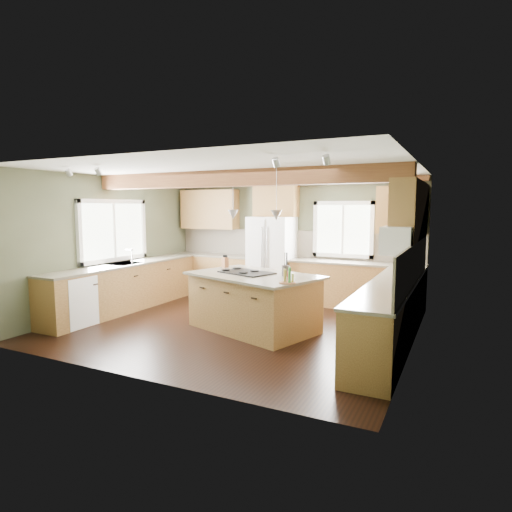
% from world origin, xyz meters
% --- Properties ---
extents(floor, '(5.60, 5.60, 0.00)m').
position_xyz_m(floor, '(0.00, 0.00, 0.00)').
color(floor, black).
rests_on(floor, ground).
extents(ceiling, '(5.60, 5.60, 0.00)m').
position_xyz_m(ceiling, '(0.00, 0.00, 2.60)').
color(ceiling, silver).
rests_on(ceiling, wall_back).
extents(wall_back, '(5.60, 0.00, 5.60)m').
position_xyz_m(wall_back, '(0.00, 2.50, 1.30)').
color(wall_back, '#434934').
rests_on(wall_back, ground).
extents(wall_left, '(0.00, 5.00, 5.00)m').
position_xyz_m(wall_left, '(-2.80, 0.00, 1.30)').
color(wall_left, '#434934').
rests_on(wall_left, ground).
extents(wall_right, '(0.00, 5.00, 5.00)m').
position_xyz_m(wall_right, '(2.80, 0.00, 1.30)').
color(wall_right, '#434934').
rests_on(wall_right, ground).
extents(ceiling_beam, '(5.55, 0.26, 0.26)m').
position_xyz_m(ceiling_beam, '(0.00, -0.07, 2.47)').
color(ceiling_beam, '#5F2E1B').
rests_on(ceiling_beam, ceiling).
extents(soffit_trim, '(5.55, 0.20, 0.10)m').
position_xyz_m(soffit_trim, '(0.00, 2.40, 2.54)').
color(soffit_trim, '#5F2E1B').
rests_on(soffit_trim, ceiling).
extents(backsplash_back, '(5.58, 0.03, 0.58)m').
position_xyz_m(backsplash_back, '(0.00, 2.48, 1.21)').
color(backsplash_back, brown).
rests_on(backsplash_back, wall_back).
extents(backsplash_right, '(0.03, 3.70, 0.58)m').
position_xyz_m(backsplash_right, '(2.78, 0.05, 1.21)').
color(backsplash_right, brown).
rests_on(backsplash_right, wall_right).
extents(base_cab_back_left, '(2.02, 0.60, 0.88)m').
position_xyz_m(base_cab_back_left, '(-1.79, 2.20, 0.44)').
color(base_cab_back_left, brown).
rests_on(base_cab_back_left, floor).
extents(counter_back_left, '(2.06, 0.64, 0.04)m').
position_xyz_m(counter_back_left, '(-1.79, 2.20, 0.90)').
color(counter_back_left, '#4B4537').
rests_on(counter_back_left, base_cab_back_left).
extents(base_cab_back_right, '(2.62, 0.60, 0.88)m').
position_xyz_m(base_cab_back_right, '(1.49, 2.20, 0.44)').
color(base_cab_back_right, brown).
rests_on(base_cab_back_right, floor).
extents(counter_back_right, '(2.66, 0.64, 0.04)m').
position_xyz_m(counter_back_right, '(1.49, 2.20, 0.90)').
color(counter_back_right, '#4B4537').
rests_on(counter_back_right, base_cab_back_right).
extents(base_cab_left, '(0.60, 3.70, 0.88)m').
position_xyz_m(base_cab_left, '(-2.50, 0.05, 0.44)').
color(base_cab_left, brown).
rests_on(base_cab_left, floor).
extents(counter_left, '(0.64, 3.74, 0.04)m').
position_xyz_m(counter_left, '(-2.50, 0.05, 0.90)').
color(counter_left, '#4B4537').
rests_on(counter_left, base_cab_left).
extents(base_cab_right, '(0.60, 3.70, 0.88)m').
position_xyz_m(base_cab_right, '(2.50, 0.05, 0.44)').
color(base_cab_right, brown).
rests_on(base_cab_right, floor).
extents(counter_right, '(0.64, 3.74, 0.04)m').
position_xyz_m(counter_right, '(2.50, 0.05, 0.90)').
color(counter_right, '#4B4537').
rests_on(counter_right, base_cab_right).
extents(upper_cab_back_left, '(1.40, 0.35, 0.90)m').
position_xyz_m(upper_cab_back_left, '(-1.99, 2.33, 1.95)').
color(upper_cab_back_left, brown).
rests_on(upper_cab_back_left, wall_back).
extents(upper_cab_over_fridge, '(0.96, 0.35, 0.70)m').
position_xyz_m(upper_cab_over_fridge, '(-0.30, 2.33, 2.15)').
color(upper_cab_over_fridge, brown).
rests_on(upper_cab_over_fridge, wall_back).
extents(upper_cab_right, '(0.35, 2.20, 0.90)m').
position_xyz_m(upper_cab_right, '(2.62, 0.90, 1.95)').
color(upper_cab_right, brown).
rests_on(upper_cab_right, wall_right).
extents(upper_cab_back_corner, '(0.90, 0.35, 0.90)m').
position_xyz_m(upper_cab_back_corner, '(2.30, 2.33, 1.95)').
color(upper_cab_back_corner, brown).
rests_on(upper_cab_back_corner, wall_back).
extents(window_left, '(0.04, 1.60, 1.05)m').
position_xyz_m(window_left, '(-2.78, 0.05, 1.55)').
color(window_left, white).
rests_on(window_left, wall_left).
extents(window_back, '(1.10, 0.04, 1.00)m').
position_xyz_m(window_back, '(1.15, 2.48, 1.55)').
color(window_back, white).
rests_on(window_back, wall_back).
extents(sink, '(0.50, 0.65, 0.03)m').
position_xyz_m(sink, '(-2.50, 0.05, 0.91)').
color(sink, '#262628').
rests_on(sink, counter_left).
extents(faucet, '(0.02, 0.02, 0.28)m').
position_xyz_m(faucet, '(-2.32, 0.05, 1.05)').
color(faucet, '#B2B2B7').
rests_on(faucet, sink).
extents(dishwasher, '(0.60, 0.60, 0.84)m').
position_xyz_m(dishwasher, '(-2.49, -1.25, 0.43)').
color(dishwasher, white).
rests_on(dishwasher, floor).
extents(oven, '(0.60, 0.72, 0.84)m').
position_xyz_m(oven, '(2.49, -1.25, 0.43)').
color(oven, white).
rests_on(oven, floor).
extents(microwave, '(0.40, 0.70, 0.38)m').
position_xyz_m(microwave, '(2.58, -0.05, 1.55)').
color(microwave, white).
rests_on(microwave, wall_right).
extents(pendant_left, '(0.18, 0.18, 0.16)m').
position_xyz_m(pendant_left, '(-0.11, 0.08, 1.88)').
color(pendant_left, '#B2B2B7').
rests_on(pendant_left, ceiling).
extents(pendant_right, '(0.18, 0.18, 0.16)m').
position_xyz_m(pendant_right, '(0.81, -0.22, 1.88)').
color(pendant_right, '#B2B2B7').
rests_on(pendant_right, ceiling).
extents(refrigerator, '(0.90, 0.74, 1.80)m').
position_xyz_m(refrigerator, '(-0.30, 2.12, 0.90)').
color(refrigerator, white).
rests_on(refrigerator, floor).
extents(island, '(2.21, 1.73, 0.88)m').
position_xyz_m(island, '(0.35, -0.07, 0.44)').
color(island, brown).
rests_on(island, floor).
extents(island_top, '(2.37, 1.89, 0.04)m').
position_xyz_m(island_top, '(0.35, -0.07, 0.90)').
color(island_top, '#4B4537').
rests_on(island_top, island).
extents(cooktop, '(0.97, 0.79, 0.02)m').
position_xyz_m(cooktop, '(0.20, -0.02, 0.93)').
color(cooktop, black).
rests_on(cooktop, island_top).
extents(knife_block, '(0.14, 0.13, 0.18)m').
position_xyz_m(knife_block, '(-0.46, 0.41, 1.01)').
color(knife_block, brown).
rests_on(knife_block, island_top).
extents(utensil_crock, '(0.16, 0.16, 0.17)m').
position_xyz_m(utensil_crock, '(0.89, -0.02, 1.01)').
color(utensil_crock, '#443A36').
rests_on(utensil_crock, island_top).
extents(bottle_tray, '(0.25, 0.25, 0.22)m').
position_xyz_m(bottle_tray, '(1.15, -0.60, 1.03)').
color(bottle_tray, brown).
rests_on(bottle_tray, island_top).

